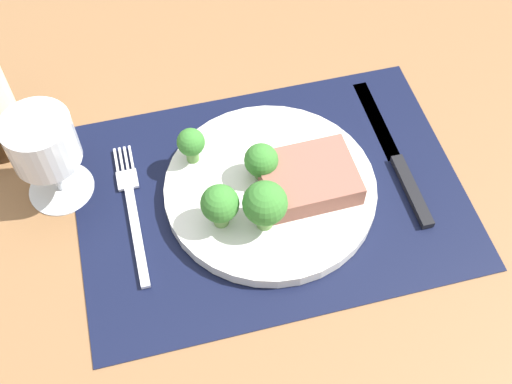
{
  "coord_description": "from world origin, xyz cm",
  "views": [
    {
      "loc": [
        -11.94,
        -40.41,
        62.24
      ],
      "look_at": [
        -1.81,
        -0.47,
        1.9
      ],
      "focal_mm": 45.41,
      "sensor_mm": 36.0,
      "label": 1
    }
  ],
  "objects": [
    {
      "name": "placemat",
      "position": [
        0.0,
        0.0,
        0.15
      ],
      "size": [
        44.29,
        31.69,
        0.3
      ],
      "primitive_type": "cube",
      "color": "black",
      "rests_on": "ground_plane"
    },
    {
      "name": "broccoli_near_fork",
      "position": [
        -0.69,
        1.59,
        4.73
      ],
      "size": [
        3.86,
        3.86,
        4.87
      ],
      "color": "#5B8942",
      "rests_on": "plate"
    },
    {
      "name": "broccoli_near_steak",
      "position": [
        -7.8,
        5.91,
        4.79
      ],
      "size": [
        3.24,
        3.24,
        4.74
      ],
      "color": "#5B8942",
      "rests_on": "plate"
    },
    {
      "name": "knife",
      "position": [
        15.89,
        0.53,
        0.6
      ],
      "size": [
        1.8,
        23.0,
        0.8
      ],
      "rotation": [
        0.0,
        0.0,
        -0.05
      ],
      "color": "black",
      "rests_on": "placemat"
    },
    {
      "name": "steak",
      "position": [
        4.11,
        -1.0,
        3.25
      ],
      "size": [
        10.67,
        8.51,
        2.7
      ],
      "primitive_type": "cube",
      "rotation": [
        0.0,
        0.0,
        0.02
      ],
      "color": "#8C5647",
      "rests_on": "plate"
    },
    {
      "name": "wine_glass",
      "position": [
        -23.38,
        6.76,
        8.06
      ],
      "size": [
        7.55,
        7.55,
        11.81
      ],
      "color": "silver",
      "rests_on": "ground_plane"
    },
    {
      "name": "broccoli_front_edge",
      "position": [
        -6.46,
        -3.39,
        5.37
      ],
      "size": [
        4.16,
        4.16,
        5.74
      ],
      "color": "#6B994C",
      "rests_on": "plate"
    },
    {
      "name": "fork",
      "position": [
        -15.76,
        1.42,
        0.55
      ],
      "size": [
        2.4,
        19.2,
        0.5
      ],
      "rotation": [
        0.0,
        0.0,
        -0.02
      ],
      "color": "silver",
      "rests_on": "placemat"
    },
    {
      "name": "broccoli_back_left",
      "position": [
        -1.93,
        -4.78,
        5.8
      ],
      "size": [
        4.83,
        4.83,
        6.49
      ],
      "color": "#6B994C",
      "rests_on": "plate"
    },
    {
      "name": "ground_plane",
      "position": [
        0.0,
        0.0,
        -1.5
      ],
      "size": [
        140.0,
        110.0,
        3.0
      ],
      "primitive_type": "cube",
      "color": "brown"
    },
    {
      "name": "plate",
      "position": [
        0.0,
        0.0,
        1.1
      ],
      "size": [
        24.29,
        24.29,
        1.6
      ],
      "primitive_type": "cylinder",
      "color": "silver",
      "rests_on": "placemat"
    }
  ]
}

